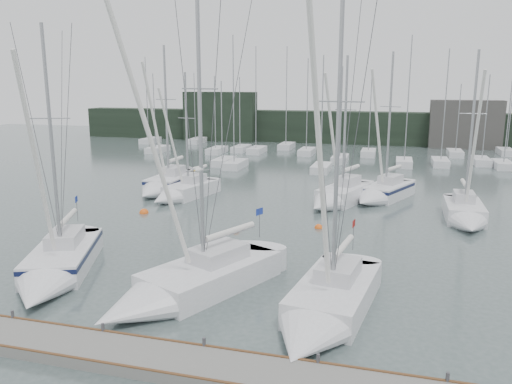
{
  "coord_description": "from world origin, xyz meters",
  "views": [
    {
      "loc": [
        7.98,
        -18.87,
        9.37
      ],
      "look_at": [
        1.38,
        5.0,
        3.97
      ],
      "focal_mm": 35.0,
      "sensor_mm": 36.0,
      "label": 1
    }
  ],
  "objects_px": {
    "buoy_a": "(236,232)",
    "sailboat_mid_d": "(380,194)",
    "sailboat_mid_e": "(466,216)",
    "buoy_c": "(144,213)",
    "sailboat_near_left": "(55,269)",
    "sailboat_near_center": "(177,289)",
    "sailboat_near_right": "(323,312)",
    "sailboat_mid_b": "(181,193)",
    "buoy_b": "(319,228)",
    "sailboat_mid_c": "(336,198)",
    "sailboat_mid_a": "(164,186)"
  },
  "relations": [
    {
      "from": "sailboat_near_left",
      "to": "sailboat_near_center",
      "type": "bearing_deg",
      "value": -27.53
    },
    {
      "from": "sailboat_near_center",
      "to": "sailboat_mid_d",
      "type": "xyz_separation_m",
      "value": [
        8.02,
        22.09,
        0.05
      ]
    },
    {
      "from": "sailboat_near_right",
      "to": "sailboat_mid_b",
      "type": "distance_m",
      "value": 23.63
    },
    {
      "from": "buoy_a",
      "to": "sailboat_mid_d",
      "type": "bearing_deg",
      "value": 52.77
    },
    {
      "from": "sailboat_near_center",
      "to": "sailboat_mid_c",
      "type": "relative_size",
      "value": 1.27
    },
    {
      "from": "sailboat_near_right",
      "to": "buoy_c",
      "type": "distance_m",
      "value": 20.56
    },
    {
      "from": "sailboat_mid_b",
      "to": "buoy_a",
      "type": "xyz_separation_m",
      "value": [
        7.2,
        -7.59,
        -0.53
      ]
    },
    {
      "from": "sailboat_near_left",
      "to": "sailboat_mid_a",
      "type": "height_order",
      "value": "sailboat_mid_a"
    },
    {
      "from": "sailboat_near_center",
      "to": "sailboat_near_right",
      "type": "relative_size",
      "value": 1.06
    },
    {
      "from": "sailboat_mid_e",
      "to": "sailboat_near_center",
      "type": "bearing_deg",
      "value": -129.28
    },
    {
      "from": "buoy_c",
      "to": "sailboat_near_center",
      "type": "bearing_deg",
      "value": -57.01
    },
    {
      "from": "buoy_a",
      "to": "buoy_c",
      "type": "bearing_deg",
      "value": 161.38
    },
    {
      "from": "sailboat_near_left",
      "to": "buoy_b",
      "type": "bearing_deg",
      "value": 25.94
    },
    {
      "from": "sailboat_mid_b",
      "to": "buoy_b",
      "type": "xyz_separation_m",
      "value": [
        12.22,
        -5.34,
        -0.53
      ]
    },
    {
      "from": "sailboat_mid_d",
      "to": "buoy_c",
      "type": "height_order",
      "value": "sailboat_mid_d"
    },
    {
      "from": "sailboat_mid_d",
      "to": "buoy_b",
      "type": "bearing_deg",
      "value": -88.55
    },
    {
      "from": "sailboat_near_center",
      "to": "sailboat_mid_b",
      "type": "bearing_deg",
      "value": 138.07
    },
    {
      "from": "sailboat_mid_e",
      "to": "buoy_a",
      "type": "bearing_deg",
      "value": -157.23
    },
    {
      "from": "sailboat_near_left",
      "to": "sailboat_mid_a",
      "type": "bearing_deg",
      "value": 78.43
    },
    {
      "from": "sailboat_mid_b",
      "to": "sailboat_mid_c",
      "type": "distance_m",
      "value": 12.68
    },
    {
      "from": "sailboat_mid_d",
      "to": "sailboat_mid_e",
      "type": "height_order",
      "value": "sailboat_mid_d"
    },
    {
      "from": "sailboat_mid_c",
      "to": "sailboat_near_left",
      "type": "bearing_deg",
      "value": -101.86
    },
    {
      "from": "sailboat_mid_d",
      "to": "sailboat_near_left",
      "type": "bearing_deg",
      "value": -101.28
    },
    {
      "from": "sailboat_near_left",
      "to": "buoy_c",
      "type": "bearing_deg",
      "value": 76.76
    },
    {
      "from": "buoy_a",
      "to": "buoy_b",
      "type": "distance_m",
      "value": 5.5
    },
    {
      "from": "sailboat_mid_b",
      "to": "buoy_b",
      "type": "bearing_deg",
      "value": -9.35
    },
    {
      "from": "sailboat_near_right",
      "to": "sailboat_mid_e",
      "type": "xyz_separation_m",
      "value": [
        7.35,
        17.09,
        0.03
      ]
    },
    {
      "from": "sailboat_mid_e",
      "to": "buoy_c",
      "type": "bearing_deg",
      "value": -171.28
    },
    {
      "from": "sailboat_near_center",
      "to": "sailboat_mid_d",
      "type": "relative_size",
      "value": 1.23
    },
    {
      "from": "sailboat_near_left",
      "to": "buoy_c",
      "type": "distance_m",
      "value": 12.86
    },
    {
      "from": "sailboat_near_left",
      "to": "sailboat_mid_c",
      "type": "xyz_separation_m",
      "value": [
        11.46,
        18.98,
        0.05
      ]
    },
    {
      "from": "sailboat_near_right",
      "to": "sailboat_mid_d",
      "type": "distance_m",
      "value": 22.65
    },
    {
      "from": "sailboat_near_center",
      "to": "buoy_a",
      "type": "relative_size",
      "value": 33.37
    },
    {
      "from": "sailboat_near_right",
      "to": "buoy_b",
      "type": "bearing_deg",
      "value": 107.14
    },
    {
      "from": "sailboat_mid_c",
      "to": "buoy_c",
      "type": "xyz_separation_m",
      "value": [
        -13.41,
        -6.28,
        -0.61
      ]
    },
    {
      "from": "sailboat_mid_b",
      "to": "sailboat_mid_e",
      "type": "distance_m",
      "value": 21.77
    },
    {
      "from": "sailboat_mid_a",
      "to": "buoy_b",
      "type": "bearing_deg",
      "value": -24.59
    },
    {
      "from": "sailboat_near_left",
      "to": "sailboat_mid_a",
      "type": "xyz_separation_m",
      "value": [
        -3.57,
        19.47,
        0.1
      ]
    },
    {
      "from": "sailboat_near_center",
      "to": "sailboat_mid_a",
      "type": "height_order",
      "value": "sailboat_near_center"
    },
    {
      "from": "sailboat_mid_e",
      "to": "buoy_a",
      "type": "relative_size",
      "value": 26.37
    },
    {
      "from": "sailboat_mid_c",
      "to": "buoy_a",
      "type": "bearing_deg",
      "value": -101.78
    },
    {
      "from": "sailboat_near_right",
      "to": "buoy_c",
      "type": "relative_size",
      "value": 21.64
    },
    {
      "from": "sailboat_mid_e",
      "to": "buoy_a",
      "type": "xyz_separation_m",
      "value": [
        -14.51,
        -5.92,
        -0.57
      ]
    },
    {
      "from": "sailboat_near_left",
      "to": "sailboat_mid_e",
      "type": "height_order",
      "value": "sailboat_near_left"
    },
    {
      "from": "buoy_c",
      "to": "sailboat_near_left",
      "type": "bearing_deg",
      "value": -81.28
    },
    {
      "from": "sailboat_mid_c",
      "to": "buoy_b",
      "type": "distance_m",
      "value": 6.76
    },
    {
      "from": "sailboat_mid_b",
      "to": "buoy_c",
      "type": "height_order",
      "value": "sailboat_mid_b"
    },
    {
      "from": "sailboat_mid_c",
      "to": "buoy_b",
      "type": "xyz_separation_m",
      "value": [
        -0.39,
        -6.73,
        -0.61
      ]
    },
    {
      "from": "sailboat_near_right",
      "to": "sailboat_mid_a",
      "type": "relative_size",
      "value": 1.1
    },
    {
      "from": "sailboat_near_right",
      "to": "sailboat_mid_d",
      "type": "xyz_separation_m",
      "value": [
        1.53,
        22.6,
        0.05
      ]
    }
  ]
}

